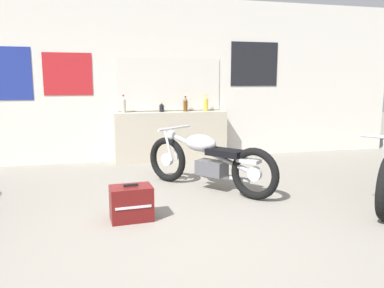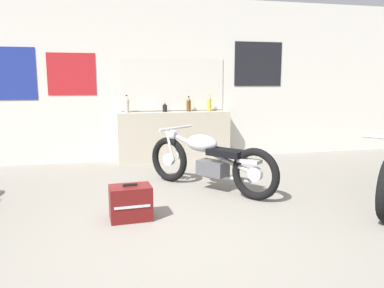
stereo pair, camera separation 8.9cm
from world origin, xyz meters
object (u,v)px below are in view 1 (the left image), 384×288
object	(u,v)px
bottle_leftmost	(124,105)
motorcycle_silver	(208,160)
bottle_right_center	(206,104)
bottle_left_center	(162,108)
hard_case_darkred	(131,203)
bottle_center	(185,105)

from	to	relation	value
bottle_leftmost	motorcycle_silver	world-z (taller)	bottle_leftmost
bottle_right_center	bottle_left_center	bearing A→B (deg)	179.14
bottle_right_center	hard_case_darkred	world-z (taller)	bottle_right_center
motorcycle_silver	hard_case_darkred	world-z (taller)	motorcycle_silver
bottle_leftmost	bottle_right_center	size ratio (longest dim) A/B	1.01
bottle_left_center	motorcycle_silver	xyz separation A→B (m)	(0.27, -1.92, -0.54)
bottle_leftmost	bottle_left_center	distance (m)	0.65
bottle_center	bottle_right_center	distance (m)	0.37
bottle_center	motorcycle_silver	xyz separation A→B (m)	(-0.15, -1.92, -0.59)
bottle_right_center	bottle_leftmost	bearing A→B (deg)	-179.15
bottle_left_center	bottle_center	world-z (taller)	bottle_center
motorcycle_silver	bottle_leftmost	bearing A→B (deg)	116.00
bottle_right_center	hard_case_darkred	distance (m)	3.26
bottle_left_center	bottle_right_center	size ratio (longest dim) A/B	0.55
motorcycle_silver	hard_case_darkred	bearing A→B (deg)	-140.85
bottle_center	bottle_right_center	world-z (taller)	bottle_right_center
bottle_right_center	motorcycle_silver	world-z (taller)	bottle_right_center
bottle_left_center	motorcycle_silver	world-z (taller)	bottle_left_center
bottle_center	motorcycle_silver	distance (m)	2.01
bottle_leftmost	hard_case_darkred	xyz separation A→B (m)	(-0.12, -2.73, -0.82)
bottle_leftmost	bottle_center	world-z (taller)	bottle_leftmost
hard_case_darkred	bottle_center	bearing A→B (deg)	66.72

